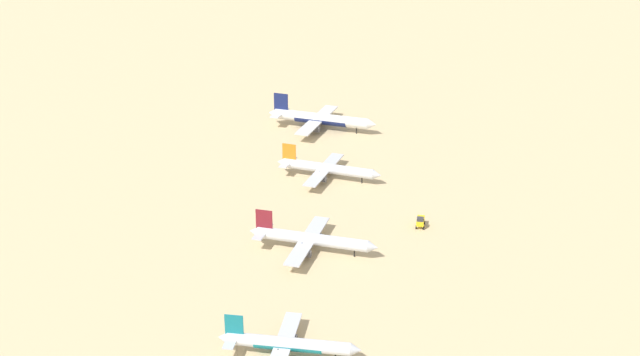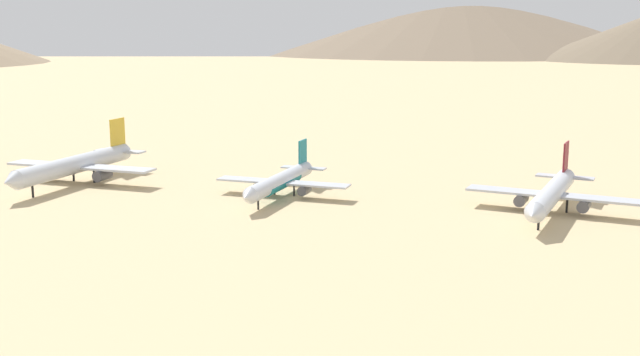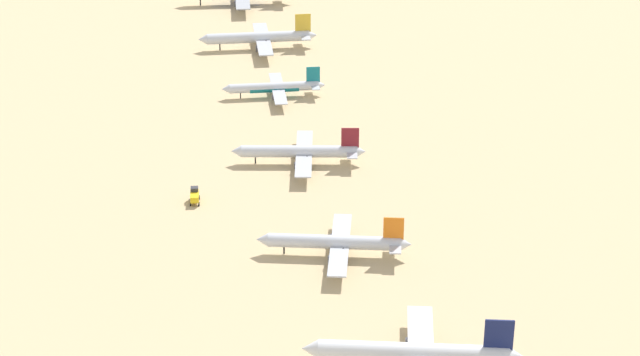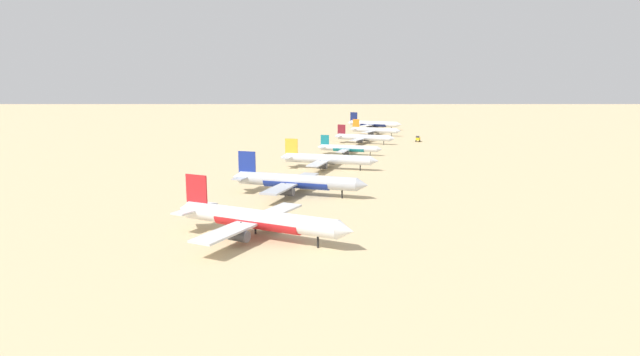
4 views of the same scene
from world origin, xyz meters
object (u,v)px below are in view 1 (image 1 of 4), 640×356
(parked_jet_4, at_px, (311,239))
(parked_jet_6, at_px, (320,119))
(parked_jet_5, at_px, (327,168))
(parked_jet_3, at_px, (287,344))
(service_truck, at_px, (420,221))

(parked_jet_4, distance_m, parked_jet_6, 107.26)
(parked_jet_4, distance_m, parked_jet_5, 55.26)
(parked_jet_3, relative_size, parked_jet_5, 0.89)
(parked_jet_4, xyz_separation_m, service_truck, (32.45, 20.21, -1.82))
(parked_jet_5, relative_size, service_truck, 7.37)
(parked_jet_3, bearing_deg, parked_jet_6, 94.24)
(parked_jet_3, height_order, parked_jet_4, parked_jet_4)
(parked_jet_5, bearing_deg, parked_jet_6, 99.61)
(parked_jet_3, relative_size, parked_jet_6, 0.74)
(parked_jet_3, xyz_separation_m, parked_jet_4, (-1.51, 53.37, 0.52))
(parked_jet_4, height_order, parked_jet_5, parked_jet_4)
(parked_jet_4, distance_m, service_truck, 38.27)
(parked_jet_6, height_order, service_truck, parked_jet_6)
(parked_jet_4, height_order, parked_jet_6, parked_jet_6)
(parked_jet_6, bearing_deg, parked_jet_4, -84.46)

